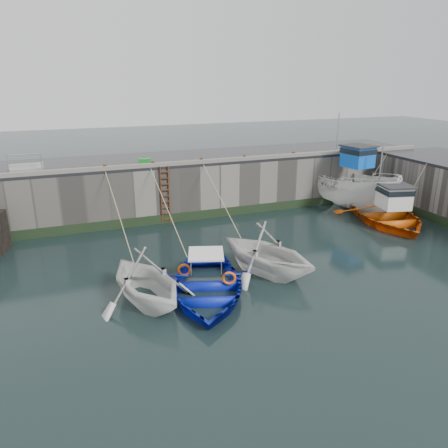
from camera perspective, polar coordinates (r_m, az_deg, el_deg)
name	(u,v)px	position (r m, az deg, el deg)	size (l,w,h in m)	color
ground	(284,297)	(16.45, 7.89, -9.46)	(120.00, 120.00, 0.00)	black
quay_back	(187,184)	(26.85, -4.83, 5.27)	(30.00, 5.00, 3.00)	slate
road_back	(187,158)	(26.53, -4.92, 8.59)	(30.00, 5.00, 0.16)	black
kerb_back	(198,162)	(24.28, -3.36, 8.12)	(30.00, 0.30, 0.20)	slate
algae_back	(200,215)	(24.84, -3.09, 1.20)	(30.00, 0.08, 0.50)	black
ladder	(165,195)	(23.91, -7.68, 3.71)	(0.51, 0.08, 3.20)	#3F1E0F
boat_near_white	(147,301)	(16.27, -10.07, -9.91)	(3.79, 4.39, 2.31)	silver
boat_near_white_rope	(123,248)	(21.21, -13.01, -3.12)	(0.04, 6.52, 3.10)	tan
boat_near_blue	(207,294)	(16.51, -2.28, -9.16)	(3.97, 5.56, 1.15)	#0B1BAA
boat_near_blue_rope	(169,243)	(21.45, -7.14, -2.51)	(0.04, 6.77, 3.10)	tan
boat_near_blacktrim	(266,272)	(18.32, 5.49, -6.28)	(3.99, 4.63, 2.44)	silver
boat_near_blacktrim_rope	(222,233)	(22.68, -0.25, -1.16)	(0.04, 5.90, 3.10)	tan
boat_far_white	(348,187)	(27.96, 15.84, 4.62)	(4.07, 8.04, 5.97)	white
boat_far_orange	(386,215)	(25.87, 20.43, 1.16)	(5.98, 7.38, 4.35)	#DA540B
fish_crate	(145,161)	(24.62, -10.33, 8.10)	(0.65, 0.36, 0.28)	#198D27
railing	(26,168)	(24.29, -24.41, 6.73)	(1.60, 1.05, 1.00)	#A5A8AD
bollard_a	(105,167)	(23.38, -15.28, 7.18)	(0.18, 0.18, 0.28)	#3F1E0F
bollard_b	(153,164)	(23.75, -9.24, 7.77)	(0.18, 0.18, 0.28)	#3F1E0F
bollard_c	(201,160)	(24.43, -2.98, 8.29)	(0.18, 0.18, 0.28)	#3F1E0F
bollard_d	(244,158)	(25.34, 2.68, 8.67)	(0.18, 0.18, 0.28)	#3F1E0F
bollard_e	(293,154)	(26.76, 9.05, 9.00)	(0.18, 0.18, 0.28)	#3F1E0F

